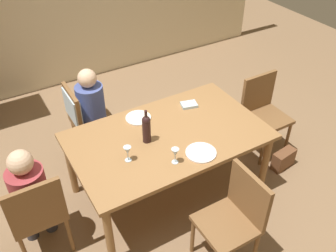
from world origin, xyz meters
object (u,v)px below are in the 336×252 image
at_px(chair_right_end, 263,109).
at_px(wine_bottle_tall_green, 146,128).
at_px(chair_left_end, 37,212).
at_px(handbag, 283,159).
at_px(wine_glass_near_left, 175,153).
at_px(dinner_plate_host, 138,118).
at_px(dining_table, 168,141).
at_px(dinner_plate_guest_left, 201,153).
at_px(person_woman_host, 30,193).
at_px(wine_glass_centre, 127,151).
at_px(chair_far_left, 81,115).
at_px(chair_near, 236,215).
at_px(person_man_bearded, 94,107).

xyz_separation_m(chair_right_end, wine_bottle_tall_green, (-1.51, -0.07, 0.37)).
height_order(chair_left_end, handbag, chair_left_end).
bearing_deg(wine_glass_near_left, dinner_plate_host, 88.84).
bearing_deg(wine_bottle_tall_green, chair_left_end, -174.54).
distance_m(dining_table, wine_glass_near_left, 0.42).
relative_size(chair_left_end, wine_glass_near_left, 6.17).
bearing_deg(handbag, dinner_plate_guest_left, -178.84).
height_order(person_woman_host, wine_bottle_tall_green, person_woman_host).
bearing_deg(dinner_plate_host, wine_glass_centre, -124.95).
bearing_deg(wine_glass_centre, chair_right_end, 7.01).
distance_m(chair_far_left, chair_near, 1.97).
xyz_separation_m(chair_far_left, handbag, (1.83, -1.28, -0.48)).
distance_m(dining_table, wine_bottle_tall_green, 0.31).
bearing_deg(chair_near, person_woman_host, 55.22).
xyz_separation_m(dining_table, person_woman_host, (-1.30, 0.03, -0.03)).
height_order(person_woman_host, person_man_bearded, person_woman_host).
distance_m(wine_glass_near_left, wine_glass_centre, 0.40).
bearing_deg(dinner_plate_host, handbag, -26.82).
relative_size(chair_right_end, wine_glass_centre, 6.17).
height_order(chair_far_left, chair_near, same).
relative_size(chair_far_left, chair_right_end, 1.00).
height_order(wine_glass_near_left, wine_glass_centre, same).
bearing_deg(dinner_plate_guest_left, person_man_bearded, 111.04).
relative_size(wine_bottle_tall_green, dinner_plate_host, 1.34).
distance_m(wine_glass_near_left, dinner_plate_host, 0.73).
distance_m(dining_table, chair_near, 0.95).
xyz_separation_m(chair_near, wine_glass_centre, (-0.56, 0.80, 0.33)).
height_order(chair_right_end, person_man_bearded, person_man_bearded).
relative_size(chair_near, wine_glass_near_left, 6.17).
bearing_deg(wine_glass_near_left, wine_glass_centre, 145.93).
relative_size(chair_far_left, dinner_plate_host, 3.65).
distance_m(chair_right_end, person_man_bearded, 1.89).
distance_m(person_woman_host, wine_glass_centre, 0.86).
bearing_deg(chair_left_end, handbag, -5.79).
bearing_deg(dining_table, chair_far_left, 119.83).
xyz_separation_m(chair_right_end, dinner_plate_guest_left, (-1.18, -0.46, 0.23)).
xyz_separation_m(chair_far_left, wine_bottle_tall_green, (0.32, -0.92, 0.31)).
bearing_deg(wine_bottle_tall_green, wine_glass_near_left, -78.77).
height_order(chair_left_end, wine_glass_near_left, chair_left_end).
height_order(chair_near, person_man_bearded, person_man_bearded).
relative_size(person_woman_host, person_man_bearded, 1.00).
bearing_deg(wine_glass_centre, wine_glass_near_left, -34.07).
distance_m(chair_near, wine_glass_near_left, 0.70).
relative_size(wine_bottle_tall_green, handbag, 1.21).
bearing_deg(dinner_plate_guest_left, person_woman_host, 164.21).
relative_size(chair_left_end, dinner_plate_host, 3.65).
height_order(person_man_bearded, dinner_plate_host, person_man_bearded).
bearing_deg(handbag, chair_far_left, 144.95).
bearing_deg(person_man_bearded, chair_right_end, 63.26).
relative_size(wine_glass_centre, handbag, 0.53).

